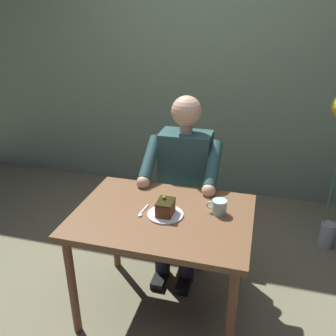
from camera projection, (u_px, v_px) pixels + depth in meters
ground_plane at (163, 307)px, 2.37m from camera, size 14.00×14.00×0.00m
cafe_rear_panel at (215, 44)px, 3.34m from camera, size 6.40×0.12×3.00m
dining_table at (163, 227)px, 2.11m from camera, size 1.03×0.75×0.72m
chair at (187, 192)px, 2.77m from camera, size 0.42×0.42×0.91m
seated_person at (183, 183)px, 2.55m from camera, size 0.53×0.58×1.28m
dessert_plate at (165, 214)px, 2.06m from camera, size 0.21×0.21×0.01m
cake_slice at (165, 207)px, 2.04m from camera, size 0.09×0.12×0.10m
coffee_cup at (219, 207)px, 2.06m from camera, size 0.12×0.08×0.09m
dessert_spoon at (142, 212)px, 2.08m from camera, size 0.03×0.14×0.01m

